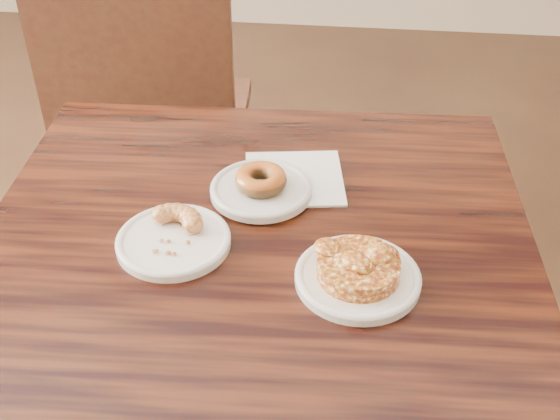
# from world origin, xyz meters

# --- Properties ---
(cafe_table) EXTENTS (0.87, 0.87, 0.75)m
(cafe_table) POSITION_xyz_m (0.07, -0.18, 0.38)
(cafe_table) COLOR black
(cafe_table) RESTS_ON floor
(chair_far) EXTENTS (0.53, 0.53, 0.90)m
(chair_far) POSITION_xyz_m (-0.32, 0.68, 0.45)
(chair_far) COLOR black
(chair_far) RESTS_ON floor
(napkin) EXTENTS (0.18, 0.18, 0.00)m
(napkin) POSITION_xyz_m (0.11, -0.00, 0.75)
(napkin) COLOR white
(napkin) RESTS_ON cafe_table
(plate_donut) EXTENTS (0.16, 0.16, 0.01)m
(plate_donut) POSITION_xyz_m (0.07, -0.05, 0.76)
(plate_donut) COLOR silver
(plate_donut) RESTS_ON napkin
(plate_cruller) EXTENTS (0.17, 0.17, 0.01)m
(plate_cruller) POSITION_xyz_m (-0.05, -0.19, 0.76)
(plate_cruller) COLOR white
(plate_cruller) RESTS_ON cafe_table
(plate_fritter) EXTENTS (0.17, 0.17, 0.01)m
(plate_fritter) POSITION_xyz_m (0.23, -0.24, 0.76)
(plate_fritter) COLOR white
(plate_fritter) RESTS_ON cafe_table
(glazed_donut) EXTENTS (0.08, 0.08, 0.03)m
(glazed_donut) POSITION_xyz_m (0.07, -0.05, 0.78)
(glazed_donut) COLOR brown
(glazed_donut) RESTS_ON plate_donut
(apple_fritter) EXTENTS (0.16, 0.16, 0.04)m
(apple_fritter) POSITION_xyz_m (0.23, -0.24, 0.78)
(apple_fritter) COLOR #4E1708
(apple_fritter) RESTS_ON plate_fritter
(cruller_fragment) EXTENTS (0.11, 0.11, 0.03)m
(cruller_fragment) POSITION_xyz_m (-0.05, -0.19, 0.78)
(cruller_fragment) COLOR brown
(cruller_fragment) RESTS_ON plate_cruller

